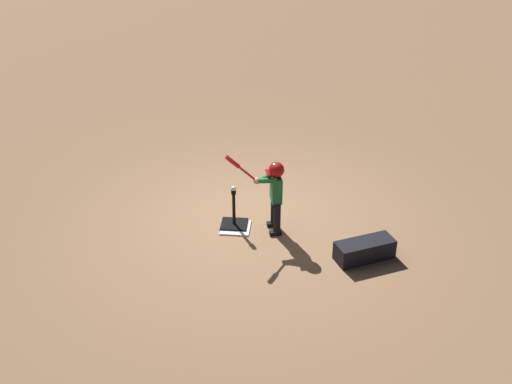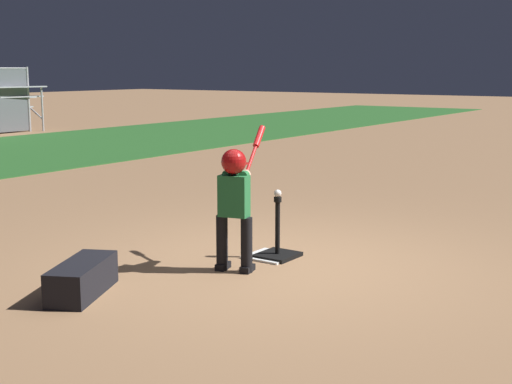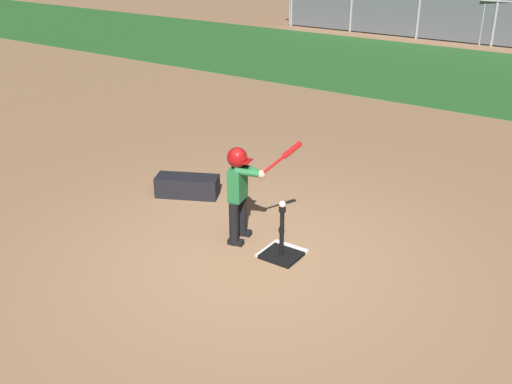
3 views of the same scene
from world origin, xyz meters
name	(u,v)px [view 3 (image 3 of 3)]	position (x,y,z in m)	size (l,w,h in m)	color
ground_plane	(253,260)	(0.00, 0.00, 0.00)	(90.00, 90.00, 0.00)	#99704C
grass_outfield_strip	(494,79)	(0.00, 10.17, 0.01)	(56.00, 6.54, 0.02)	#286026
home_plate	(282,253)	(0.19, 0.29, 0.01)	(0.44, 0.44, 0.02)	white
batting_tee	(282,250)	(0.22, 0.23, 0.09)	(0.40, 0.36, 0.61)	black
batter_child	(240,183)	(-0.38, 0.30, 0.73)	(0.85, 0.39, 1.31)	black
baseball	(282,204)	(0.22, 0.23, 0.65)	(0.07, 0.07, 0.07)	white
bleachers_far_right	(336,11)	(-6.97, 15.44, 0.48)	(3.40, 2.10, 0.99)	#ADAFB7
equipment_bag	(187,186)	(-1.71, 0.91, 0.14)	(0.84, 0.32, 0.28)	black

